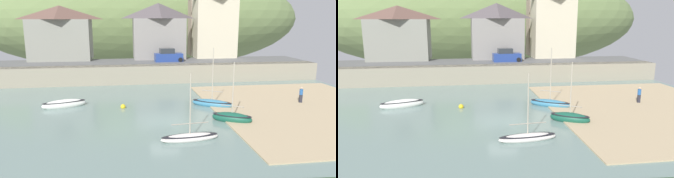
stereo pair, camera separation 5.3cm
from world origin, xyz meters
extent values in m
cube|color=gray|center=(0.00, 0.00, -0.03)|extent=(48.00, 40.00, 0.06)
cube|color=tan|center=(14.00, 2.00, 0.05)|extent=(18.00, 22.00, 0.10)
cube|color=gray|center=(0.00, 17.00, 1.20)|extent=(48.00, 2.40, 2.40)
cube|color=#606060|center=(0.00, 20.70, 2.35)|extent=(48.00, 9.00, 0.10)
ellipsoid|color=olive|center=(0.69, 55.20, 8.74)|extent=(80.00, 44.00, 24.97)
cube|color=gray|center=(-12.73, 25.20, 5.46)|extent=(8.99, 5.69, 6.12)
pyramid|color=brown|center=(-12.73, 25.20, 9.53)|extent=(9.29, 5.99, 2.03)
cube|color=gray|center=(2.29, 25.20, 5.52)|extent=(7.98, 5.66, 6.25)
pyramid|color=#544C4E|center=(2.29, 25.20, 9.83)|extent=(8.28, 5.96, 2.36)
cube|color=beige|center=(11.45, 25.20, 7.02)|extent=(6.58, 4.32, 9.23)
cube|color=gray|center=(9.52, 29.20, 7.10)|extent=(2.80, 2.80, 9.40)
ellipsoid|color=white|center=(-9.26, 5.87, 0.27)|extent=(4.33, 2.34, 0.99)
ellipsoid|color=black|center=(-9.26, 5.87, 0.55)|extent=(4.24, 2.29, 0.12)
ellipsoid|color=#16503D|center=(5.63, -0.70, 0.27)|extent=(3.54, 2.79, 0.99)
ellipsoid|color=black|center=(5.63, -0.70, 0.54)|extent=(3.47, 2.73, 0.12)
cylinder|color=#B2A893|center=(5.63, -0.70, 2.90)|extent=(0.09, 0.09, 4.27)
cylinder|color=gray|center=(5.63, -0.70, 1.33)|extent=(1.69, 1.04, 0.07)
ellipsoid|color=silver|center=(1.20, -4.44, 0.18)|extent=(4.34, 1.37, 0.65)
ellipsoid|color=black|center=(1.20, -4.44, 0.36)|extent=(4.26, 1.34, 0.12)
cylinder|color=#B2A893|center=(1.20, -4.44, 2.68)|extent=(0.09, 0.09, 4.35)
cylinder|color=gray|center=(1.20, -4.44, 1.26)|extent=(2.70, 0.33, 0.07)
ellipsoid|color=teal|center=(5.29, 4.23, 0.24)|extent=(4.09, 3.18, 0.86)
ellipsoid|color=black|center=(5.29, 4.23, 0.47)|extent=(4.01, 3.12, 0.12)
cylinder|color=#B2A893|center=(5.29, 4.23, 3.23)|extent=(0.09, 0.09, 5.13)
cylinder|color=gray|center=(5.29, 4.23, 1.53)|extent=(1.86, 1.22, 0.07)
cube|color=navy|center=(3.27, 20.70, 3.00)|extent=(4.17, 1.88, 1.20)
cube|color=#282D33|center=(3.02, 20.70, 3.95)|extent=(2.17, 1.59, 0.80)
cylinder|color=black|center=(4.92, 21.50, 2.72)|extent=(0.64, 0.22, 0.64)
cylinder|color=black|center=(4.92, 19.90, 2.72)|extent=(0.64, 0.22, 0.64)
cylinder|color=black|center=(1.62, 21.50, 2.72)|extent=(0.64, 0.22, 0.64)
cylinder|color=black|center=(1.62, 19.90, 2.72)|extent=(0.64, 0.22, 0.64)
cube|color=#282833|center=(14.60, 3.92, 0.51)|extent=(0.28, 0.20, 0.82)
cylinder|color=#23569E|center=(14.60, 3.92, 1.21)|extent=(0.34, 0.34, 0.58)
sphere|color=#D1A889|center=(14.60, 3.92, 1.61)|extent=(0.22, 0.22, 0.22)
sphere|color=yellow|center=(-3.51, 4.70, 0.15)|extent=(0.49, 0.49, 0.49)
camera|label=1|loc=(-3.30, -25.09, 8.40)|focal=33.52mm
camera|label=2|loc=(-3.24, -25.09, 8.40)|focal=33.52mm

